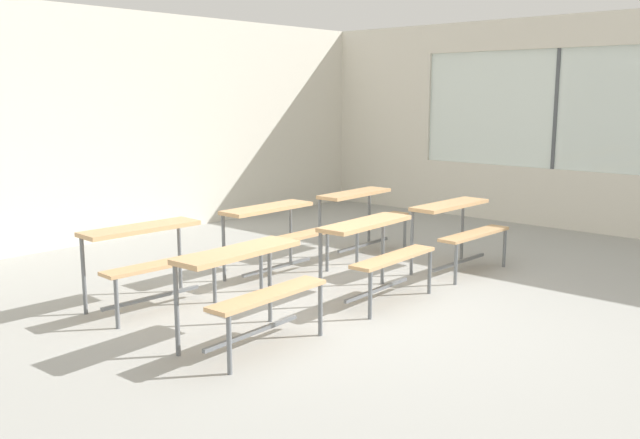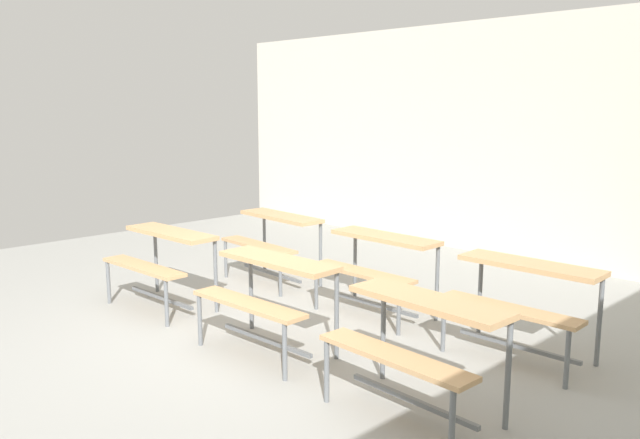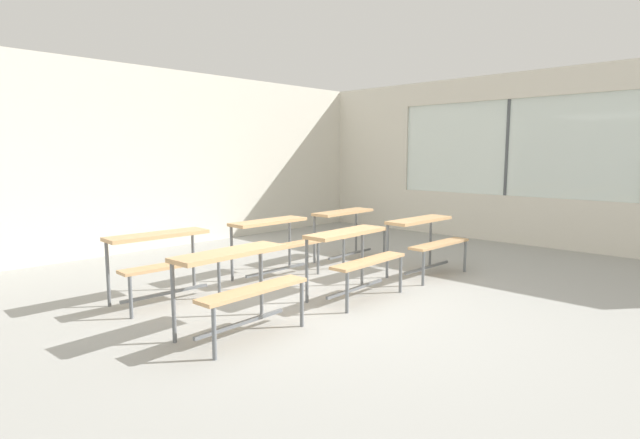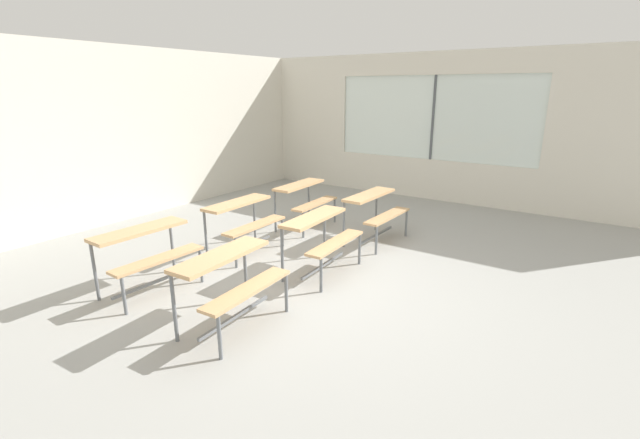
{
  "view_description": "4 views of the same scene",
  "coord_description": "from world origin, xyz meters",
  "px_view_note": "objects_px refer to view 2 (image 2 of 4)",
  "views": [
    {
      "loc": [
        -4.61,
        -3.6,
        1.91
      ],
      "look_at": [
        0.35,
        0.85,
        0.69
      ],
      "focal_mm": 38.57,
      "sensor_mm": 36.0,
      "label": 1
    },
    {
      "loc": [
        4.2,
        -2.93,
        1.94
      ],
      "look_at": [
        -0.4,
        1.53,
        0.8
      ],
      "focal_mm": 36.38,
      "sensor_mm": 36.0,
      "label": 2
    },
    {
      "loc": [
        -3.8,
        -3.3,
        1.6
      ],
      "look_at": [
        0.44,
        0.77,
        0.82
      ],
      "focal_mm": 28.0,
      "sensor_mm": 36.0,
      "label": 3
    },
    {
      "loc": [
        -3.96,
        -2.71,
        2.28
      ],
      "look_at": [
        1.35,
        0.86,
        0.36
      ],
      "focal_mm": 24.52,
      "sensor_mm": 36.0,
      "label": 4
    }
  ],
  "objects_px": {
    "desk_bench_r0c2": "(417,329)",
    "desk_bench_r1c1": "(377,256)",
    "desk_bench_r0c0": "(162,250)",
    "desk_bench_r1c0": "(273,232)",
    "desk_bench_r0c1": "(268,283)",
    "desk_bench_r1c2": "(523,287)"
  },
  "relations": [
    {
      "from": "desk_bench_r0c2",
      "to": "desk_bench_r1c0",
      "type": "relative_size",
      "value": 0.99
    },
    {
      "from": "desk_bench_r0c1",
      "to": "desk_bench_r0c2",
      "type": "xyz_separation_m",
      "value": [
        1.47,
        -0.01,
        0.0
      ]
    },
    {
      "from": "desk_bench_r0c0",
      "to": "desk_bench_r1c1",
      "type": "height_order",
      "value": "same"
    },
    {
      "from": "desk_bench_r0c0",
      "to": "desk_bench_r1c0",
      "type": "bearing_deg",
      "value": 85.77
    },
    {
      "from": "desk_bench_r1c2",
      "to": "desk_bench_r0c1",
      "type": "bearing_deg",
      "value": -140.16
    },
    {
      "from": "desk_bench_r0c1",
      "to": "desk_bench_r1c2",
      "type": "bearing_deg",
      "value": 39.37
    },
    {
      "from": "desk_bench_r1c1",
      "to": "desk_bench_r1c0",
      "type": "bearing_deg",
      "value": 177.64
    },
    {
      "from": "desk_bench_r0c0",
      "to": "desk_bench_r0c1",
      "type": "height_order",
      "value": "same"
    },
    {
      "from": "desk_bench_r0c0",
      "to": "desk_bench_r1c2",
      "type": "relative_size",
      "value": 1.01
    },
    {
      "from": "desk_bench_r0c2",
      "to": "desk_bench_r1c1",
      "type": "xyz_separation_m",
      "value": [
        -1.48,
        1.33,
        0.0
      ]
    },
    {
      "from": "desk_bench_r0c1",
      "to": "desk_bench_r1c0",
      "type": "relative_size",
      "value": 1.0
    },
    {
      "from": "desk_bench_r0c0",
      "to": "desk_bench_r1c2",
      "type": "distance_m",
      "value": 3.32
    },
    {
      "from": "desk_bench_r0c0",
      "to": "desk_bench_r1c2",
      "type": "xyz_separation_m",
      "value": [
        3.05,
        1.32,
        0.0
      ]
    },
    {
      "from": "desk_bench_r1c0",
      "to": "desk_bench_r0c0",
      "type": "bearing_deg",
      "value": -88.96
    },
    {
      "from": "desk_bench_r0c0",
      "to": "desk_bench_r0c1",
      "type": "xyz_separation_m",
      "value": [
        1.59,
        0.0,
        0.0
      ]
    },
    {
      "from": "desk_bench_r0c2",
      "to": "desk_bench_r1c2",
      "type": "xyz_separation_m",
      "value": [
        -0.01,
        1.33,
        0.0
      ]
    },
    {
      "from": "desk_bench_r1c0",
      "to": "desk_bench_r1c2",
      "type": "distance_m",
      "value": 3.02
    },
    {
      "from": "desk_bench_r1c0",
      "to": "desk_bench_r1c1",
      "type": "bearing_deg",
      "value": 0.67
    },
    {
      "from": "desk_bench_r1c2",
      "to": "desk_bench_r0c0",
      "type": "bearing_deg",
      "value": -158.81
    },
    {
      "from": "desk_bench_r0c0",
      "to": "desk_bench_r0c2",
      "type": "height_order",
      "value": "same"
    },
    {
      "from": "desk_bench_r0c0",
      "to": "desk_bench_r1c1",
      "type": "relative_size",
      "value": 1.02
    },
    {
      "from": "desk_bench_r0c2",
      "to": "desk_bench_r0c0",
      "type": "bearing_deg",
      "value": -178.7
    }
  ]
}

